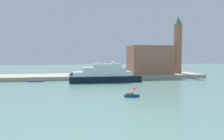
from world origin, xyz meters
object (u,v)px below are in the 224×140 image
Objects in this scene: small_motorboat at (132,93)px; bell_tower at (178,43)px; work_barge at (36,81)px; person_figure at (81,74)px; large_yacht at (105,75)px; parked_car at (73,74)px; harbor_building at (150,60)px; mooring_bollard at (88,75)px.

bell_tower is (39.79, 51.21, 16.91)m from small_motorboat.
person_figure reaches higher than work_barge.
large_yacht reaches higher than small_motorboat.
small_motorboat is (2.47, -32.45, -2.07)m from large_yacht.
work_barge is at bearing -155.70° from parked_car.
harbor_building is at bearing 64.78° from small_motorboat.
work_barge is 20.34m from person_figure.
bell_tower is at bearing 5.04° from parked_car.
bell_tower reaches higher than parked_car.
harbor_building reaches higher than mooring_bollard.
large_yacht is at bearing -145.35° from harbor_building.
bell_tower is at bearing 9.57° from work_barge.
large_yacht is 18.68× the size of person_figure.
large_yacht reaches higher than mooring_bollard.
person_figure is (-35.47, -5.22, -6.47)m from harbor_building.
large_yacht is 29.34m from work_barge.
harbor_building is at bearing 6.27° from parked_car.
parked_car reaches higher than mooring_bollard.
mooring_bollard is (-8.43, 42.89, 1.21)m from small_motorboat.
parked_car is at bearing -173.73° from harbor_building.
large_yacht is 1.40× the size of harbor_building.
small_motorboat is at bearing -71.78° from parked_car.
person_figure is at bearing -173.59° from bell_tower.
bell_tower is at bearing 23.93° from large_yacht.
parked_car is 2.51× the size of person_figure.
harbor_building reaches higher than person_figure.
person_figure is (19.28, 6.14, 2.08)m from work_barge.
small_motorboat is 0.19× the size of harbor_building.
small_motorboat is 0.13× the size of bell_tower.
parked_car reaches higher than work_barge.
person_figure is at bearing 17.66° from work_barge.
harbor_building is 13.36× the size of person_figure.
harbor_building is at bearing 11.72° from work_barge.
mooring_bollard is (3.17, -2.55, -0.28)m from person_figure.
small_motorboat is 1.01× the size of parked_car.
large_yacht is 32.55m from harbor_building.
small_motorboat is 4.47× the size of mooring_bollard.
mooring_bollard is (-48.23, -8.32, -15.70)m from bell_tower.
parked_car is 7.65m from mooring_bollard.
parked_car is at bearing 108.22° from small_motorboat.
large_yacht is 15.89m from person_figure.
small_motorboat is 67.02m from bell_tower.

